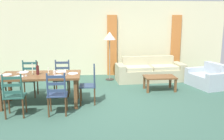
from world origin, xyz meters
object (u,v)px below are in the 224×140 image
at_px(coffee_table, 160,78).
at_px(dining_chair_far_right, 62,78).
at_px(dining_chair_head_east, 90,84).
at_px(standing_lamp, 110,39).
at_px(dining_table, 40,78).
at_px(coffee_cup_primary, 54,72).
at_px(dining_chair_far_left, 29,79).
at_px(wine_glass_near_left, 26,71).
at_px(dining_chair_near_right, 57,94).
at_px(couch, 150,72).
at_px(armchair_upholstered, 208,79).
at_px(dining_chair_near_left, 14,95).
at_px(wine_bottle, 38,70).
at_px(wine_glass_near_right, 65,71).

bearing_deg(coffee_table, dining_chair_far_right, -176.19).
distance_m(dining_chair_head_east, standing_lamp, 2.62).
bearing_deg(dining_table, coffee_table, 16.03).
bearing_deg(coffee_cup_primary, dining_chair_far_right, 82.78).
distance_m(dining_chair_far_left, wine_glass_near_left, 0.97).
distance_m(dining_chair_near_right, couch, 3.97).
relative_size(dining_chair_far_left, dining_chair_head_east, 1.00).
relative_size(dining_chair_head_east, coffee_cup_primary, 10.67).
xyz_separation_m(dining_chair_far_right, armchair_upholstered, (4.41, 0.45, -0.23)).
distance_m(dining_chair_near_left, wine_bottle, 0.93).
bearing_deg(dining_chair_far_right, wine_glass_near_right, -78.74).
xyz_separation_m(dining_chair_head_east, armchair_upholstered, (3.66, 1.21, -0.23)).
bearing_deg(dining_table, wine_glass_near_left, -155.32).
bearing_deg(dining_chair_far_right, couch, 26.69).
relative_size(dining_chair_near_left, dining_chair_far_left, 1.00).
distance_m(dining_chair_head_east, coffee_table, 2.25).
xyz_separation_m(dining_chair_far_left, couch, (3.66, 1.39, -0.19)).
xyz_separation_m(dining_chair_near_left, coffee_cup_primary, (0.74, 0.76, 0.32)).
height_order(dining_chair_near_right, standing_lamp, standing_lamp).
relative_size(dining_chair_near_left, wine_glass_near_left, 5.96).
distance_m(dining_chair_head_east, wine_bottle, 1.29).
relative_size(couch, armchair_upholstered, 1.76).
xyz_separation_m(wine_glass_near_right, coffee_cup_primary, (-0.27, 0.15, -0.07)).
xyz_separation_m(dining_chair_near_right, coffee_table, (2.74, 1.66, -0.12)).
distance_m(dining_chair_far_right, standing_lamp, 2.34).
distance_m(coffee_table, armchair_upholstered, 1.65).
bearing_deg(wine_bottle, wine_glass_near_right, -12.65).
xyz_separation_m(dining_chair_head_east, coffee_table, (2.04, 0.95, -0.12)).
height_order(dining_chair_near_right, couch, dining_chair_near_right).
distance_m(wine_glass_near_left, coffee_table, 3.71).
height_order(dining_table, coffee_table, dining_table).
bearing_deg(wine_bottle, dining_chair_far_right, 56.65).
bearing_deg(dining_chair_near_right, dining_chair_head_east, 45.44).
xyz_separation_m(wine_bottle, coffee_cup_primary, (0.39, 0.00, -0.07)).
bearing_deg(dining_chair_far_left, dining_chair_near_right, -58.12).
bearing_deg(dining_chair_head_east, wine_glass_near_left, -175.52).
xyz_separation_m(dining_chair_near_left, couch, (3.62, 2.90, -0.19)).
xyz_separation_m(dining_chair_near_left, dining_chair_head_east, (1.59, 0.74, 0.00)).
relative_size(dining_chair_far_right, couch, 0.41).
relative_size(dining_table, dining_chair_near_left, 1.98).
relative_size(dining_chair_head_east, wine_glass_near_right, 5.96).
xyz_separation_m(dining_chair_far_right, standing_lamp, (1.44, 1.59, 0.93)).
xyz_separation_m(dining_chair_near_right, standing_lamp, (1.39, 3.06, 0.93)).
xyz_separation_m(dining_chair_far_left, armchair_upholstered, (5.28, 0.44, -0.23)).
relative_size(coffee_cup_primary, coffee_table, 0.10).
height_order(wine_glass_near_left, coffee_table, wine_glass_near_left).
bearing_deg(armchair_upholstered, dining_chair_near_left, -159.59).
relative_size(dining_table, couch, 0.82).
height_order(dining_chair_near_left, dining_chair_near_right, same).
relative_size(wine_glass_near_right, couch, 0.07).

